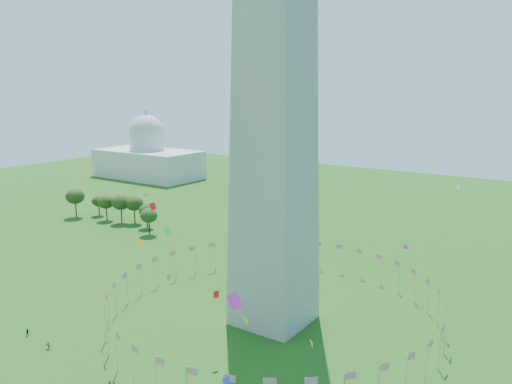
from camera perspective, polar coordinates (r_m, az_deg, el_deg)
flag_ring at (r=126.65m, az=2.01°, el=-12.58°), size 80.24×80.24×9.00m
capitol_building at (r=333.75m, az=-12.32°, el=5.54°), size 70.00×35.00×46.00m
kites_aloft at (r=98.62m, az=-3.43°, el=-10.32°), size 116.57×64.24×33.36m
tree_line_west at (r=223.92m, az=-15.83°, el=-1.94°), size 55.92×16.01×12.91m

